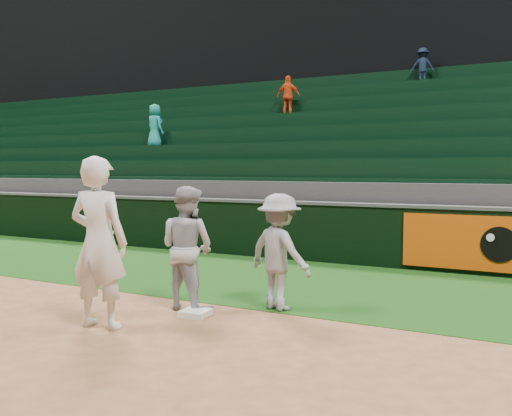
{
  "coord_description": "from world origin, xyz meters",
  "views": [
    {
      "loc": [
        4.37,
        -5.87,
        1.95
      ],
      "look_at": [
        -0.05,
        2.3,
        1.3
      ],
      "focal_mm": 40.0,
      "sensor_mm": 36.0,
      "label": 1
    }
  ],
  "objects": [
    {
      "name": "first_base",
      "position": [
        0.14,
        0.26,
        0.04
      ],
      "size": [
        0.39,
        0.39,
        0.08
      ],
      "primitive_type": "cube",
      "rotation": [
        0.0,
        0.0,
        0.11
      ],
      "color": "white",
      "rests_on": "ground"
    },
    {
      "name": "field_wall",
      "position": [
        0.03,
        5.2,
        0.63
      ],
      "size": [
        36.0,
        0.45,
        1.25
      ],
      "color": "black",
      "rests_on": "ground"
    },
    {
      "name": "upper_deck",
      "position": [
        0.0,
        17.45,
        6.0
      ],
      "size": [
        40.0,
        12.0,
        12.0
      ],
      "primitive_type": "cube",
      "color": "black",
      "rests_on": "ground"
    },
    {
      "name": "stadium_seating",
      "position": [
        0.0,
        8.97,
        1.7
      ],
      "size": [
        36.0,
        5.95,
        5.39
      ],
      "color": "#353537",
      "rests_on": "ground"
    },
    {
      "name": "ground",
      "position": [
        0.0,
        0.0,
        0.0
      ],
      "size": [
        70.0,
        70.0,
        0.0
      ],
      "primitive_type": "plane",
      "color": "brown",
      "rests_on": "ground"
    },
    {
      "name": "baserunner",
      "position": [
        -0.19,
        0.55,
        0.85
      ],
      "size": [
        0.89,
        0.73,
        1.71
      ],
      "primitive_type": "imported",
      "rotation": [
        0.0,
        0.0,
        3.04
      ],
      "color": "#A3A5AD",
      "rests_on": "ground"
    },
    {
      "name": "base_coach",
      "position": [
        0.96,
        1.1,
        0.81
      ],
      "size": [
        1.16,
        0.88,
        1.6
      ],
      "primitive_type": "imported",
      "rotation": [
        0.0,
        0.0,
        2.84
      ],
      "color": "gray",
      "rests_on": "foul_grass"
    },
    {
      "name": "foul_grass",
      "position": [
        0.0,
        3.0,
        0.0
      ],
      "size": [
        36.0,
        4.2,
        0.01
      ],
      "primitive_type": "cube",
      "color": "#11360D",
      "rests_on": "ground"
    },
    {
      "name": "first_baseman",
      "position": [
        -0.58,
        -0.74,
        1.05
      ],
      "size": [
        0.83,
        0.61,
        2.1
      ],
      "primitive_type": "imported",
      "rotation": [
        0.0,
        0.0,
        3.29
      ],
      "color": "white",
      "rests_on": "ground"
    }
  ]
}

